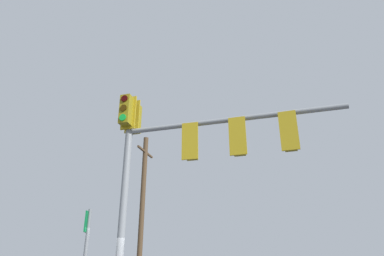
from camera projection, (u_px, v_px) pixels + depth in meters
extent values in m
cylinder|color=gray|center=(122.00, 220.00, 9.12)|extent=(0.20, 0.20, 5.91)
cylinder|color=gray|center=(230.00, 120.00, 9.38)|extent=(0.43, 5.91, 0.14)
cube|color=olive|center=(135.00, 119.00, 10.61)|extent=(0.31, 0.31, 0.90)
cube|color=#B29319|center=(132.00, 117.00, 10.46)|extent=(0.06, 0.44, 1.04)
cylinder|color=#360503|center=(138.00, 112.00, 10.88)|extent=(0.04, 0.20, 0.20)
cylinder|color=#3C2703|center=(137.00, 121.00, 10.76)|extent=(0.04, 0.20, 0.20)
cylinder|color=green|center=(136.00, 130.00, 10.64)|extent=(0.04, 0.20, 0.20)
cube|color=olive|center=(126.00, 110.00, 10.08)|extent=(0.31, 0.31, 0.90)
cube|color=#B29319|center=(129.00, 113.00, 10.23)|extent=(0.06, 0.44, 1.04)
cylinder|color=#360503|center=(124.00, 99.00, 10.06)|extent=(0.04, 0.20, 0.20)
cylinder|color=#3C2703|center=(123.00, 108.00, 9.94)|extent=(0.04, 0.20, 0.20)
cylinder|color=green|center=(123.00, 117.00, 9.82)|extent=(0.04, 0.20, 0.20)
cube|color=olive|center=(191.00, 143.00, 9.43)|extent=(0.30, 0.30, 0.90)
cube|color=#B29319|center=(190.00, 141.00, 9.28)|extent=(0.04, 0.44, 1.04)
cylinder|color=#360503|center=(193.00, 135.00, 9.70)|extent=(0.03, 0.20, 0.20)
cylinder|color=#3C2703|center=(193.00, 145.00, 9.58)|extent=(0.03, 0.20, 0.20)
cylinder|color=green|center=(193.00, 156.00, 9.46)|extent=(0.03, 0.20, 0.20)
cube|color=olive|center=(239.00, 138.00, 9.11)|extent=(0.32, 0.32, 0.90)
cube|color=#B29319|center=(237.00, 136.00, 8.96)|extent=(0.06, 0.44, 1.04)
cylinder|color=#360503|center=(239.00, 130.00, 9.37)|extent=(0.04, 0.20, 0.20)
cylinder|color=#3C2703|center=(240.00, 140.00, 9.25)|extent=(0.04, 0.20, 0.20)
cylinder|color=green|center=(240.00, 151.00, 9.13)|extent=(0.04, 0.20, 0.20)
cube|color=olive|center=(289.00, 133.00, 8.78)|extent=(0.32, 0.32, 0.90)
cube|color=#B29319|center=(289.00, 130.00, 8.63)|extent=(0.08, 0.44, 1.04)
cylinder|color=#360503|center=(288.00, 124.00, 9.05)|extent=(0.05, 0.20, 0.20)
cylinder|color=#3C2703|center=(290.00, 135.00, 8.93)|extent=(0.05, 0.20, 0.20)
cylinder|color=green|center=(291.00, 146.00, 8.80)|extent=(0.05, 0.20, 0.20)
cylinder|color=#4C3823|center=(142.00, 215.00, 22.28)|extent=(0.33, 0.33, 10.66)
cube|color=#4C3823|center=(145.00, 152.00, 24.00)|extent=(2.40, 0.25, 0.12)
cube|color=#0C7238|center=(87.00, 222.00, 7.31)|extent=(0.26, 0.09, 0.43)
cube|color=white|center=(86.00, 222.00, 7.31)|extent=(0.20, 0.06, 0.37)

